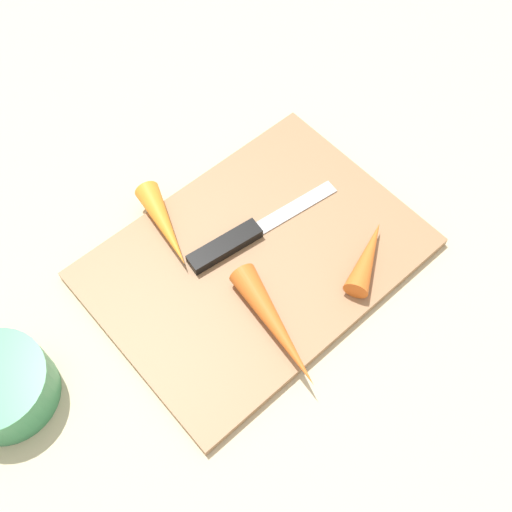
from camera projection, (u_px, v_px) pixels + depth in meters
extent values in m
plane|color=#C6B793|center=(256.00, 261.00, 0.69)|extent=(1.40, 1.40, 0.00)
cube|color=#99704C|center=(256.00, 259.00, 0.69)|extent=(0.36, 0.26, 0.01)
cube|color=#B7B7BC|center=(296.00, 207.00, 0.72)|extent=(0.11, 0.03, 0.00)
cube|color=black|center=(225.00, 246.00, 0.68)|extent=(0.09, 0.03, 0.01)
cone|color=orange|center=(276.00, 326.00, 0.63)|extent=(0.06, 0.15, 0.03)
cone|color=orange|center=(368.00, 256.00, 0.67)|extent=(0.10, 0.07, 0.03)
cone|color=orange|center=(165.00, 226.00, 0.69)|extent=(0.06, 0.12, 0.03)
cylinder|color=#388C59|center=(1.00, 387.00, 0.59)|extent=(0.10, 0.10, 0.05)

